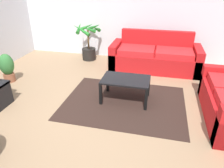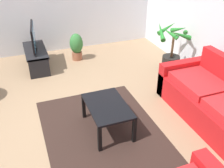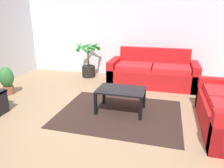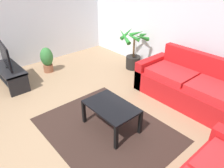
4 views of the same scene
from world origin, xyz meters
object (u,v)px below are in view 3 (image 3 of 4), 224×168
Objects in this scene: couch_main at (152,73)px; potted_palm at (88,62)px; potted_plant_small at (7,80)px; coffee_table at (121,92)px.

potted_palm is at bearing 172.01° from couch_main.
potted_palm is 1.62× the size of potted_plant_small.
couch_main is 1.76m from coffee_table.
coffee_table is at bearing -54.58° from potted_palm.
potted_palm is (-1.39, 1.96, 0.06)m from coffee_table.
coffee_table is 0.84× the size of potted_palm.
couch_main is 2.52× the size of coffee_table.
potted_palm is at bearing 125.42° from coffee_table.
couch_main is 3.41× the size of potted_plant_small.
potted_plant_small is (-1.26, -1.76, -0.09)m from potted_palm.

